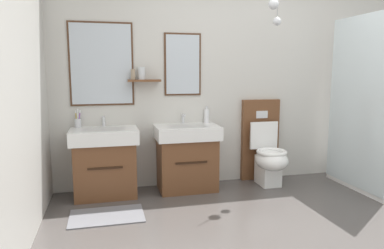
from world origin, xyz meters
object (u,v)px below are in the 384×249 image
vanity_sink_right (187,156)px  soap_dispenser (207,116)px  toothbrush_cup (78,122)px  toilet (266,152)px  vanity_sink_left (105,161)px  shower_tray (378,155)px

vanity_sink_right → soap_dispenser: (0.28, 0.18, 0.43)m
toothbrush_cup → soap_dispenser: size_ratio=1.03×
vanity_sink_right → toilet: 0.98m
vanity_sink_right → soap_dispenser: 0.55m
vanity_sink_left → vanity_sink_right: (0.91, 0.00, 0.00)m
toilet → shower_tray: shower_tray is taller
shower_tray → soap_dispenser: bearing=161.2°
soap_dispenser → vanity_sink_left: bearing=-171.6°
vanity_sink_left → toilet: (1.88, 0.01, -0.01)m
vanity_sink_left → vanity_sink_right: bearing=0.0°
toothbrush_cup → shower_tray: size_ratio=0.10×
toothbrush_cup → vanity_sink_left: bearing=-31.4°
vanity_sink_right → shower_tray: (2.17, -0.47, -0.00)m
toilet → vanity_sink_left: bearing=-179.8°
vanity_sink_left → vanity_sink_right: size_ratio=1.00×
vanity_sink_left → shower_tray: size_ratio=0.38×
vanity_sink_right → toilet: (0.98, 0.01, -0.01)m
vanity_sink_right → toilet: size_ratio=0.74×
vanity_sink_right → soap_dispenser: soap_dispenser is taller
toilet → soap_dispenser: toilet is taller
vanity_sink_left → toilet: size_ratio=0.74×
vanity_sink_left → soap_dispenser: soap_dispenser is taller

